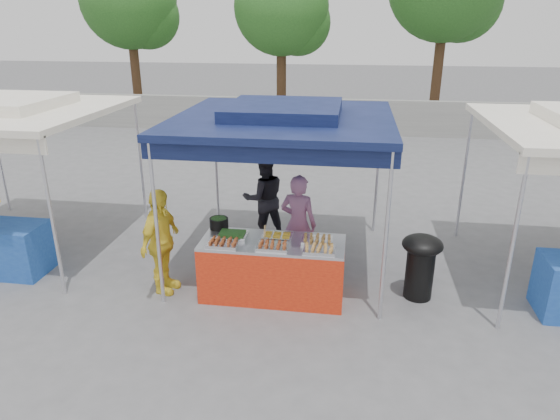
# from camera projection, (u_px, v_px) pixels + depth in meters

# --- Properties ---
(ground_plane) EXTENTS (80.00, 80.00, 0.00)m
(ground_plane) POSITION_uv_depth(u_px,v_px,m) (274.00, 291.00, 7.30)
(ground_plane) COLOR slate
(back_wall) EXTENTS (40.00, 0.25, 1.20)m
(back_wall) POSITION_uv_depth(u_px,v_px,m) (324.00, 116.00, 17.25)
(back_wall) COLOR gray
(back_wall) RESTS_ON ground_plane
(main_canopy) EXTENTS (3.20, 3.20, 2.57)m
(main_canopy) POSITION_uv_depth(u_px,v_px,m) (284.00, 118.00, 7.35)
(main_canopy) COLOR silver
(main_canopy) RESTS_ON ground_plane
(tree_0) EXTENTS (3.67, 3.64, 6.25)m
(tree_0) POSITION_uv_depth(u_px,v_px,m) (133.00, 4.00, 19.08)
(tree_0) COLOR #462E1B
(tree_0) RESTS_ON ground_plane
(tree_1) EXTENTS (3.48, 3.41, 5.86)m
(tree_1) POSITION_uv_depth(u_px,v_px,m) (286.00, 11.00, 17.95)
(tree_1) COLOR #462E1B
(tree_1) RESTS_ON ground_plane
(vendor_table) EXTENTS (2.00, 0.80, 0.85)m
(vendor_table) POSITION_uv_depth(u_px,v_px,m) (273.00, 269.00, 7.06)
(vendor_table) COLOR red
(vendor_table) RESTS_ON ground_plane
(food_tray_fl) EXTENTS (0.42, 0.30, 0.07)m
(food_tray_fl) POSITION_uv_depth(u_px,v_px,m) (223.00, 243.00, 6.76)
(food_tray_fl) COLOR silver
(food_tray_fl) RESTS_ON vendor_table
(food_tray_fm) EXTENTS (0.42, 0.30, 0.07)m
(food_tray_fm) POSITION_uv_depth(u_px,v_px,m) (273.00, 246.00, 6.68)
(food_tray_fm) COLOR silver
(food_tray_fm) RESTS_ON vendor_table
(food_tray_fr) EXTENTS (0.42, 0.30, 0.07)m
(food_tray_fr) POSITION_uv_depth(u_px,v_px,m) (319.00, 249.00, 6.58)
(food_tray_fr) COLOR silver
(food_tray_fr) RESTS_ON vendor_table
(food_tray_bl) EXTENTS (0.42, 0.30, 0.07)m
(food_tray_bl) POSITION_uv_depth(u_px,v_px,m) (232.00, 235.00, 7.03)
(food_tray_bl) COLOR silver
(food_tray_bl) RESTS_ON vendor_table
(food_tray_bm) EXTENTS (0.42, 0.30, 0.07)m
(food_tray_bm) POSITION_uv_depth(u_px,v_px,m) (277.00, 236.00, 6.99)
(food_tray_bm) COLOR silver
(food_tray_bm) RESTS_ON vendor_table
(food_tray_br) EXTENTS (0.42, 0.30, 0.07)m
(food_tray_br) POSITION_uv_depth(u_px,v_px,m) (317.00, 240.00, 6.86)
(food_tray_br) COLOR silver
(food_tray_br) RESTS_ON vendor_table
(cooking_pot) EXTENTS (0.27, 0.27, 0.16)m
(cooking_pot) POSITION_uv_depth(u_px,v_px,m) (219.00, 223.00, 7.31)
(cooking_pot) COLOR black
(cooking_pot) RESTS_ON vendor_table
(skewer_cup) EXTENTS (0.08, 0.08, 0.09)m
(skewer_cup) POSITION_uv_depth(u_px,v_px,m) (265.00, 241.00, 6.79)
(skewer_cup) COLOR silver
(skewer_cup) RESTS_ON vendor_table
(wok_burner) EXTENTS (0.57, 0.57, 0.95)m
(wok_burner) POSITION_uv_depth(u_px,v_px,m) (421.00, 261.00, 6.97)
(wok_burner) COLOR black
(wok_burner) RESTS_ON ground_plane
(crate_left) EXTENTS (0.52, 0.36, 0.31)m
(crate_left) POSITION_uv_depth(u_px,v_px,m) (246.00, 262.00, 7.83)
(crate_left) COLOR #1536B0
(crate_left) RESTS_ON ground_plane
(crate_right) EXTENTS (0.51, 0.36, 0.31)m
(crate_right) POSITION_uv_depth(u_px,v_px,m) (292.00, 266.00, 7.72)
(crate_right) COLOR #1536B0
(crate_right) RESTS_ON ground_plane
(crate_stacked) EXTENTS (0.50, 0.35, 0.30)m
(crate_stacked) POSITION_uv_depth(u_px,v_px,m) (293.00, 249.00, 7.61)
(crate_stacked) COLOR #1536B0
(crate_stacked) RESTS_ON crate_right
(vendor_woman) EXTENTS (0.65, 0.50, 1.58)m
(vendor_woman) POSITION_uv_depth(u_px,v_px,m) (298.00, 224.00, 7.65)
(vendor_woman) COLOR #955F87
(vendor_woman) RESTS_ON ground_plane
(helper_man) EXTENTS (0.94, 0.85, 1.58)m
(helper_man) POSITION_uv_depth(u_px,v_px,m) (264.00, 198.00, 8.77)
(helper_man) COLOR black
(helper_man) RESTS_ON ground_plane
(customer_person) EXTENTS (0.53, 0.96, 1.56)m
(customer_person) POSITION_uv_depth(u_px,v_px,m) (161.00, 242.00, 7.06)
(customer_person) COLOR yellow
(customer_person) RESTS_ON ground_plane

